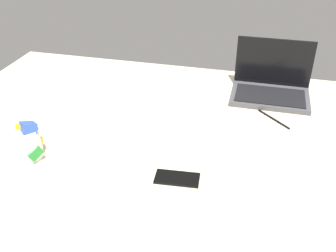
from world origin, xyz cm
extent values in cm
cube|color=beige|center=(0.00, 0.00, 9.00)|extent=(180.00, 140.00, 18.00)
cube|color=#4C4C51|center=(40.62, 44.51, 19.00)|extent=(33.07, 23.11, 2.00)
cube|color=black|center=(40.63, 43.01, 20.20)|extent=(29.05, 17.09, 0.40)
cube|color=black|center=(40.59, 55.51, 30.50)|extent=(33.00, 1.11, 21.00)
cylinder|color=silver|center=(-37.10, -19.03, 23.50)|extent=(9.00, 9.00, 11.00)
cube|color=#268C33|center=(-35.21, -19.92, 21.07)|extent=(7.85, 7.60, 5.67)
cube|color=yellow|center=(-35.91, -17.73, 22.81)|extent=(5.74, 7.09, 5.62)
cube|color=red|center=(-37.17, -18.94, 24.55)|extent=(6.81, 6.63, 6.01)
cube|color=yellow|center=(-38.20, -18.48, 26.30)|extent=(6.60, 6.20, 6.83)
cube|color=yellow|center=(-37.10, -17.95, 28.04)|extent=(6.30, 6.89, 5.40)
cube|color=blue|center=(-35.76, -18.71, 29.78)|extent=(6.85, 7.46, 5.27)
cube|color=black|center=(14.04, -18.64, 18.40)|extent=(14.51, 7.93, 0.80)
cube|color=black|center=(42.67, 26.42, 18.30)|extent=(12.50, 12.39, 0.60)
camera|label=1|loc=(34.66, -112.96, 96.96)|focal=42.05mm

